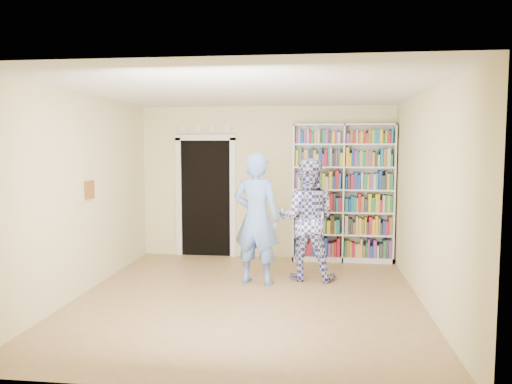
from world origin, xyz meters
TOP-DOWN VIEW (x-y plane):
  - floor at (0.00, 0.00)m, footprint 5.00×5.00m
  - ceiling at (0.00, 0.00)m, footprint 5.00×5.00m
  - wall_back at (0.00, 2.50)m, footprint 4.50×0.00m
  - wall_left at (-2.25, 0.00)m, footprint 0.00×5.00m
  - wall_right at (2.25, 0.00)m, footprint 0.00×5.00m
  - bookshelf at (1.35, 2.34)m, footprint 1.73×0.32m
  - doorway at (-1.10, 2.48)m, footprint 1.10×0.08m
  - wall_art at (-2.23, 0.20)m, footprint 0.03×0.25m
  - man_blue at (0.03, 0.75)m, footprint 0.79×0.61m
  - man_plaid at (0.75, 1.08)m, footprint 0.95×0.78m
  - paper_sheet at (0.90, 0.90)m, footprint 0.19×0.04m

SIDE VIEW (x-z plane):
  - floor at x=0.00m, z-range 0.00..0.00m
  - paper_sheet at x=0.90m, z-range 0.78..1.05m
  - man_plaid at x=0.75m, z-range 0.00..1.83m
  - man_blue at x=0.03m, z-range 0.00..1.91m
  - doorway at x=-1.10m, z-range -0.04..2.39m
  - bookshelf at x=1.35m, z-range 0.01..2.39m
  - wall_back at x=0.00m, z-range -0.90..3.60m
  - wall_left at x=-2.25m, z-range -1.15..3.85m
  - wall_right at x=2.25m, z-range -1.15..3.85m
  - wall_art at x=-2.23m, z-range 1.27..1.52m
  - ceiling at x=0.00m, z-range 2.70..2.70m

